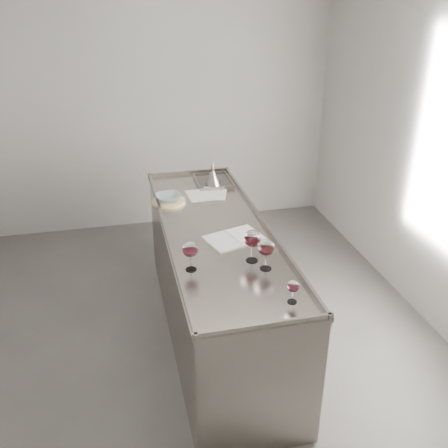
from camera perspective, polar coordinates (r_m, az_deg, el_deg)
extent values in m
cube|color=#4A4846|center=(3.88, -7.35, -15.96)|extent=(4.50, 5.00, 0.02)
cube|color=#A5A2A0|center=(5.53, -11.23, 13.29)|extent=(4.50, 0.02, 2.80)
cube|color=gray|center=(3.89, -0.87, -6.89)|extent=(0.75, 2.40, 0.92)
cube|color=gray|center=(3.65, -0.92, -0.69)|extent=(0.77, 2.42, 0.02)
cube|color=gray|center=(2.66, 4.66, -11.47)|extent=(0.77, 0.02, 0.03)
cube|color=gray|center=(4.72, -4.02, 5.91)|extent=(0.77, 0.02, 0.03)
cube|color=gray|center=(3.59, -6.62, -0.93)|extent=(0.02, 2.42, 0.03)
cube|color=gray|center=(3.73, 4.57, 0.23)|extent=(0.02, 2.42, 0.03)
cube|color=#595654|center=(4.51, -1.24, 4.71)|extent=(0.30, 0.38, 0.01)
cylinder|color=white|center=(3.15, -3.78, -5.18)|extent=(0.07, 0.07, 0.00)
cylinder|color=white|center=(3.13, -3.81, -4.40)|extent=(0.01, 0.01, 0.10)
ellipsoid|color=white|center=(3.08, -3.86, -2.91)|extent=(0.10, 0.10, 0.11)
cylinder|color=#390711|center=(3.09, -3.85, -3.27)|extent=(0.07, 0.07, 0.02)
cylinder|color=white|center=(3.25, 3.21, -4.16)|extent=(0.08, 0.08, 0.00)
cylinder|color=white|center=(3.22, 3.23, -3.31)|extent=(0.01, 0.01, 0.11)
ellipsoid|color=white|center=(3.17, 3.28, -1.68)|extent=(0.11, 0.11, 0.12)
cylinder|color=#3B080E|center=(3.18, 3.26, -2.08)|extent=(0.08, 0.08, 0.03)
cylinder|color=white|center=(3.17, 4.77, -5.07)|extent=(0.07, 0.07, 0.00)
cylinder|color=white|center=(3.14, 4.81, -4.25)|extent=(0.01, 0.01, 0.10)
ellipsoid|color=white|center=(3.09, 4.87, -2.68)|extent=(0.11, 0.11, 0.11)
cylinder|color=#350709|center=(3.10, 4.86, -3.07)|extent=(0.08, 0.08, 0.02)
cylinder|color=white|center=(2.88, 7.78, -8.78)|extent=(0.06, 0.06, 0.00)
cylinder|color=white|center=(2.86, 7.83, -8.17)|extent=(0.01, 0.01, 0.07)
ellipsoid|color=white|center=(2.82, 7.91, -7.06)|extent=(0.07, 0.07, 0.07)
cylinder|color=#3B0814|center=(2.83, 7.89, -7.32)|extent=(0.05, 0.05, 0.02)
cube|color=white|center=(3.46, -0.22, -2.00)|extent=(0.26, 0.31, 0.01)
cube|color=white|center=(3.55, 2.56, -1.25)|extent=(0.26, 0.31, 0.01)
cylinder|color=white|center=(3.50, 1.19, -1.55)|extent=(0.09, 0.26, 0.01)
cube|color=silver|center=(4.26, -1.13, 3.54)|extent=(0.28, 0.34, 0.00)
cube|color=silver|center=(4.22, -2.84, 3.29)|extent=(0.21, 0.29, 0.00)
cylinder|color=beige|center=(4.11, -6.35, 2.58)|extent=(0.32, 0.32, 0.02)
imported|color=#8B9BA2|center=(4.09, -6.37, 3.03)|extent=(0.22, 0.22, 0.05)
cone|color=#9F968D|center=(4.44, -1.28, 5.28)|extent=(0.14, 0.14, 0.12)
cylinder|color=#9F968D|center=(4.41, -1.29, 6.22)|extent=(0.03, 0.03, 0.03)
cylinder|color=#A2752D|center=(4.40, -1.30, 6.50)|extent=(0.03, 0.03, 0.02)
cone|color=#9F968D|center=(4.39, -1.30, 6.85)|extent=(0.02, 0.02, 0.04)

